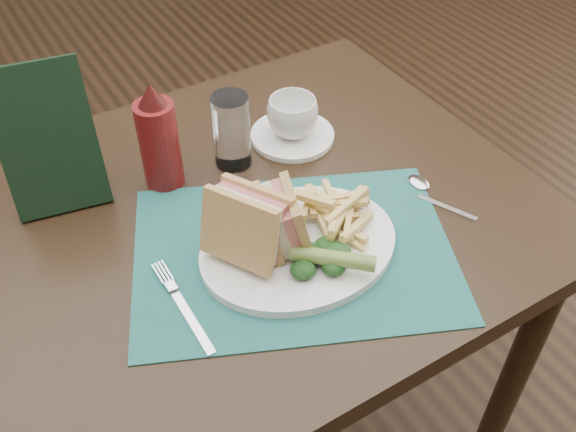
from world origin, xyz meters
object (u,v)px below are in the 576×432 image
at_px(table_main, 258,345).
at_px(sandwich_half_a, 238,234).
at_px(ketchup_bottle, 158,136).
at_px(plate, 299,246).
at_px(saucer, 292,136).
at_px(check_presenter, 48,140).
at_px(coffee_cup, 292,117).
at_px(placemat, 294,252).
at_px(sandwich_half_b, 268,221).
at_px(drinking_glass, 231,131).

xyz_separation_m(table_main, sandwich_half_a, (-0.08, -0.11, 0.45)).
bearing_deg(ketchup_bottle, plate, -67.40).
distance_m(saucer, check_presenter, 0.42).
bearing_deg(saucer, check_presenter, 172.14).
distance_m(sandwich_half_a, ketchup_bottle, 0.24).
bearing_deg(coffee_cup, ketchup_bottle, 178.41).
distance_m(placemat, plate, 0.01).
relative_size(placemat, coffee_cup, 5.21).
height_order(coffee_cup, ketchup_bottle, ketchup_bottle).
bearing_deg(ketchup_bottle, saucer, -1.59).
bearing_deg(sandwich_half_b, table_main, 96.38).
distance_m(sandwich_half_a, drinking_glass, 0.25).
distance_m(saucer, ketchup_bottle, 0.26).
distance_m(placemat, coffee_cup, 0.29).
relative_size(table_main, drinking_glass, 6.92).
bearing_deg(drinking_glass, coffee_cup, 3.25).
bearing_deg(sandwich_half_b, saucer, 71.09).
height_order(saucer, drinking_glass, drinking_glass).
distance_m(plate, check_presenter, 0.41).
height_order(drinking_glass, check_presenter, check_presenter).
height_order(sandwich_half_b, saucer, sandwich_half_b).
xyz_separation_m(plate, sandwich_half_a, (-0.09, 0.01, 0.06)).
distance_m(table_main, check_presenter, 0.57).
height_order(sandwich_half_a, check_presenter, check_presenter).
height_order(plate, saucer, plate).
xyz_separation_m(drinking_glass, ketchup_bottle, (-0.12, 0.01, 0.03)).
relative_size(sandwich_half_b, check_presenter, 0.40).
relative_size(plate, coffee_cup, 3.34).
distance_m(sandwich_half_b, coffee_cup, 0.29).
xyz_separation_m(placemat, saucer, (0.15, 0.24, 0.00)).
bearing_deg(sandwich_half_a, table_main, 26.28).
distance_m(coffee_cup, drinking_glass, 0.12).
bearing_deg(ketchup_bottle, coffee_cup, -1.59).
xyz_separation_m(plate, check_presenter, (-0.26, 0.30, 0.10)).
xyz_separation_m(table_main, plate, (0.01, -0.12, 0.38)).
bearing_deg(saucer, sandwich_half_a, -134.57).
height_order(sandwich_half_a, sandwich_half_b, sandwich_half_a).
height_order(table_main, sandwich_half_a, sandwich_half_a).
bearing_deg(coffee_cup, placemat, -121.13).
bearing_deg(sandwich_half_b, check_presenter, 147.99).
bearing_deg(saucer, sandwich_half_b, -128.57).
height_order(coffee_cup, drinking_glass, drinking_glass).
bearing_deg(drinking_glass, ketchup_bottle, 173.50).
height_order(table_main, sandwich_half_b, sandwich_half_b).
distance_m(plate, saucer, 0.28).
xyz_separation_m(saucer, coffee_cup, (0.00, 0.00, 0.04)).
relative_size(sandwich_half_a, saucer, 0.75).
height_order(sandwich_half_a, saucer, sandwich_half_a).
distance_m(placemat, ketchup_bottle, 0.28).
relative_size(sandwich_half_b, drinking_glass, 0.72).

